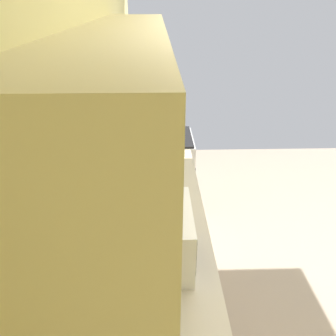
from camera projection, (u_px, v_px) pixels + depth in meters
ground_plane at (326, 317)px, 2.62m from camera, size 6.51×6.51×0.00m
wall_back at (97, 157)px, 1.95m from camera, size 4.19×0.12×2.79m
counter_run at (161, 326)px, 2.04m from camera, size 3.27×0.63×0.89m
upper_cabinets at (126, 99)px, 1.41m from camera, size 2.05×0.33×0.57m
oven_range at (162, 174)px, 3.77m from camera, size 0.62×0.68×1.07m
microwave at (156, 235)px, 1.85m from camera, size 0.49×0.40×0.32m
bowl at (173, 180)px, 2.68m from camera, size 0.12×0.12×0.05m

